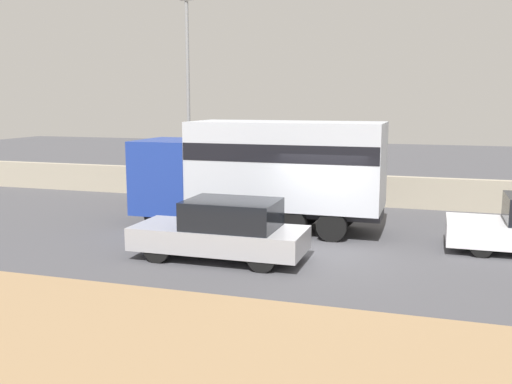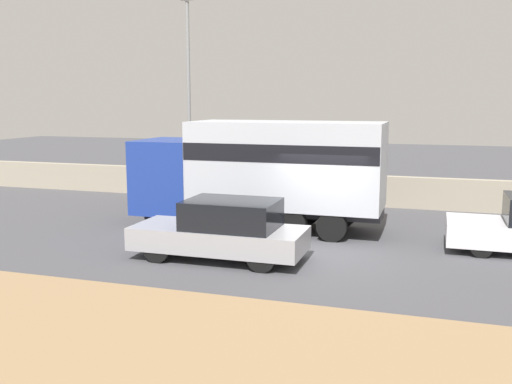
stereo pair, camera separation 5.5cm
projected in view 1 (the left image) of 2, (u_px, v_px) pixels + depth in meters
The scene contains 7 objects.
ground_plane at pixel (313, 252), 15.17m from camera, with size 80.00×80.00×0.00m, color #47474C.
dirt_shoulder_foreground at pixel (229, 352), 9.09m from camera, with size 60.00×4.92×0.04m.
stone_wall_backdrop at pixel (352, 190), 21.99m from camera, with size 60.00×0.35×1.18m.
street_lamp at pixel (188, 86), 22.38m from camera, with size 0.56×0.28×8.02m.
box_truck at pixel (262, 167), 17.73m from camera, with size 7.81×2.42×3.36m.
car_hatchback at pixel (224, 230), 14.38m from camera, with size 4.39×1.76×1.54m.
pedestrian at pixel (133, 183), 22.08m from camera, with size 0.36×0.36×1.64m.
Camera 1 is at (2.97, -14.50, 4.00)m, focal length 40.00 mm.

